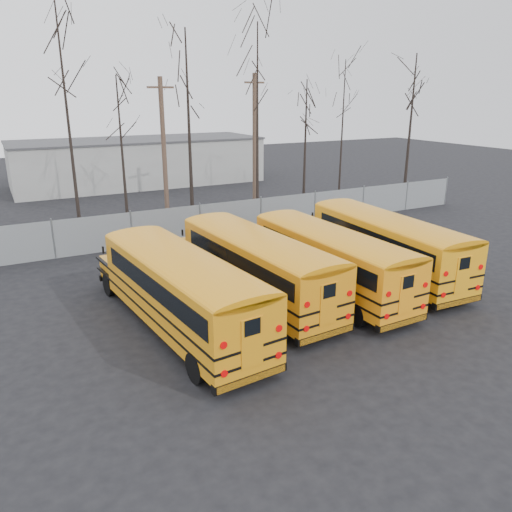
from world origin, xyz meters
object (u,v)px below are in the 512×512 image
bus_b (255,261)px  utility_pole_right (255,141)px  utility_pole_left (164,154)px  bus_d (384,240)px  bus_c (328,255)px  bus_a (179,285)px

bus_b → utility_pole_right: bearing=58.3°
utility_pole_left → bus_d: bearing=-66.4°
utility_pole_left → utility_pole_right: (7.68, 2.88, 0.21)m
bus_c → bus_d: bearing=6.3°
bus_d → utility_pole_right: (1.65, 15.78, 3.14)m
bus_b → bus_d: bus_d is taller
bus_d → utility_pole_right: bearing=86.7°
bus_a → utility_pole_left: size_ratio=1.19×
bus_b → utility_pole_left: utility_pole_left is taller
utility_pole_right → bus_c: bearing=-117.4°
bus_c → utility_pole_right: size_ratio=1.08×
bus_a → bus_c: bearing=-1.0°
bus_b → bus_a: bearing=-166.1°
bus_a → utility_pole_right: bearing=49.3°
bus_a → bus_b: bearing=12.2°
bus_b → bus_c: bus_b is taller
bus_a → bus_c: size_ratio=1.06×
bus_b → utility_pole_right: (8.27, 15.64, 3.15)m
bus_c → bus_a: bearing=-176.9°
bus_a → bus_b: size_ratio=1.02×
bus_a → utility_pole_right: (11.86, 16.79, 3.11)m
utility_pole_left → bus_a: bearing=-108.2°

